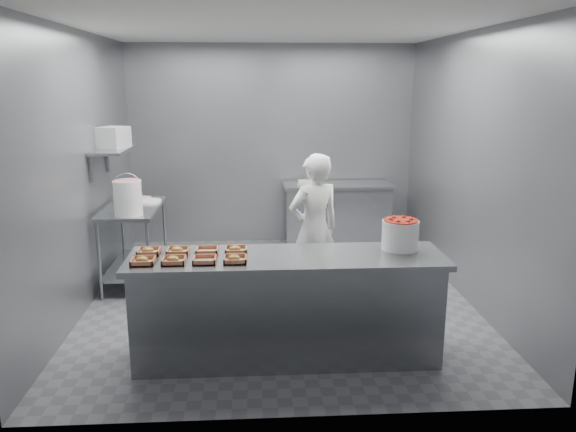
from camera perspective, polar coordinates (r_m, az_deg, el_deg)
The scene contains 24 objects.
floor at distance 6.18m, azimuth -0.86°, elevation -8.22°, with size 4.50×4.50×0.00m, color #4C4C51.
ceiling at distance 5.76m, azimuth -0.97°, elevation 18.61°, with size 4.50×4.50×0.00m, color white.
wall_back at distance 8.03m, azimuth -1.66°, elevation 7.18°, with size 4.00×0.04×2.80m, color slate.
wall_left at distance 6.05m, azimuth -20.23°, elevation 4.25°, with size 0.04×4.50×2.80m, color slate.
wall_right at distance 6.22m, azimuth 17.87°, elevation 4.66°, with size 0.04×4.50×2.80m, color slate.
service_counter at distance 4.76m, azimuth -0.11°, elevation -9.19°, with size 2.60×0.70×0.90m.
prep_table at distance 6.70m, azimuth -15.37°, elevation -1.63°, with size 0.60×1.20×0.90m.
back_counter at distance 7.93m, azimuth 4.98°, elevation 0.11°, with size 1.50×0.60×0.90m.
wall_shelf at distance 6.56m, azimuth -17.36°, elevation 6.45°, with size 0.35×0.90×0.03m, color slate.
tray_0 at distance 4.56m, azimuth -14.54°, elevation -4.40°, with size 0.19×0.18×0.06m.
tray_1 at distance 4.52m, azimuth -11.54°, elevation -4.39°, with size 0.19×0.18×0.06m.
tray_2 at distance 4.49m, azimuth -8.46°, elevation -4.41°, with size 0.19×0.18×0.04m.
tray_3 at distance 4.47m, azimuth -5.43°, elevation -4.35°, with size 0.19×0.18×0.06m.
tray_4 at distance 4.79m, azimuth -13.98°, elevation -3.47°, with size 0.19×0.18×0.06m.
tray_5 at distance 4.75m, azimuth -11.13°, elevation -3.46°, with size 0.19×0.18×0.06m.
tray_6 at distance 4.73m, azimuth -8.21°, elevation -3.47°, with size 0.19×0.18×0.04m.
tray_7 at distance 4.71m, azimuth -5.33°, elevation -3.40°, with size 0.19×0.18×0.06m.
worker at distance 5.84m, azimuth 2.68°, elevation -1.35°, with size 0.58×0.38×1.58m, color silver.
strawberry_tub at distance 4.84m, azimuth 11.34°, elevation -1.74°, with size 0.31×0.31×0.26m.
glaze_bucket at distance 6.18m, azimuth -15.96°, elevation 1.87°, with size 0.31×0.29×0.45m.
bucket_lid at distance 6.82m, azimuth -14.01°, elevation 1.47°, with size 0.31×0.31×0.02m, color white.
rag at distance 7.04m, azimuth -14.54°, elevation 1.81°, with size 0.16×0.13×0.02m, color #CCB28C.
appliance at distance 6.61m, azimuth -17.32°, elevation 7.64°, with size 0.27×0.31×0.23m, color gray.
paper_stack at distance 7.79m, azimuth 2.16°, elevation 3.44°, with size 0.30×0.22×0.05m, color silver.
Camera 1 is at (-0.26, -5.73, 2.30)m, focal length 35.00 mm.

